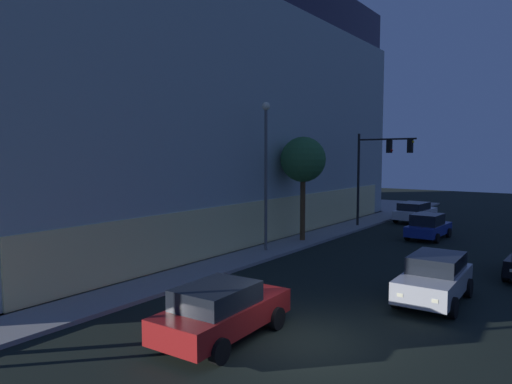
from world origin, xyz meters
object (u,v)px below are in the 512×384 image
(car_silver, at_px, (435,278))
(traffic_light_far_corner, at_px, (378,161))
(modern_building, at_px, (116,111))
(sidewalk_tree, at_px, (303,160))
(car_red, at_px, (222,310))
(car_white, at_px, (415,212))
(street_lamp_sidewalk, at_px, (266,158))
(car_blue, at_px, (428,226))

(car_silver, bearing_deg, traffic_light_far_corner, 28.19)
(modern_building, bearing_deg, car_silver, -103.04)
(sidewalk_tree, height_order, car_red, sidewalk_tree)
(modern_building, relative_size, car_white, 7.50)
(street_lamp_sidewalk, relative_size, car_white, 1.66)
(car_red, bearing_deg, traffic_light_far_corner, 9.71)
(modern_building, bearing_deg, street_lamp_sidewalk, -99.36)
(car_red, distance_m, car_white, 26.70)
(street_lamp_sidewalk, bearing_deg, car_silver, -108.88)
(modern_building, height_order, sidewalk_tree, modern_building)
(modern_building, height_order, street_lamp_sidewalk, modern_building)
(traffic_light_far_corner, relative_size, sidewalk_tree, 1.07)
(car_silver, distance_m, car_white, 20.59)
(car_blue, bearing_deg, car_red, 179.06)
(street_lamp_sidewalk, relative_size, car_red, 1.72)
(traffic_light_far_corner, relative_size, car_red, 1.44)
(car_silver, height_order, car_white, car_silver)
(sidewalk_tree, height_order, car_white, sidewalk_tree)
(car_white, bearing_deg, car_silver, -161.25)
(modern_building, relative_size, car_silver, 8.09)
(modern_building, height_order, traffic_light_far_corner, modern_building)
(traffic_light_far_corner, xyz_separation_m, car_white, (5.12, -1.08, -4.00))
(car_red, relative_size, car_white, 0.97)
(modern_building, distance_m, traffic_light_far_corner, 20.26)
(car_red, bearing_deg, sidewalk_tree, 21.39)
(street_lamp_sidewalk, bearing_deg, sidewalk_tree, -1.86)
(car_white, bearing_deg, sidewalk_tree, 166.67)
(modern_building, distance_m, car_red, 26.50)
(traffic_light_far_corner, xyz_separation_m, car_red, (-21.45, -3.67, -3.99))
(car_white, bearing_deg, car_red, -174.44)
(modern_building, distance_m, car_white, 24.70)
(car_silver, height_order, car_blue, car_silver)
(car_white, bearing_deg, modern_building, 125.31)
(traffic_light_far_corner, distance_m, car_red, 22.13)
(street_lamp_sidewalk, bearing_deg, car_white, -10.74)
(car_blue, bearing_deg, traffic_light_far_corner, 66.43)
(traffic_light_far_corner, xyz_separation_m, car_silver, (-14.37, -7.70, -3.96))
(sidewalk_tree, bearing_deg, car_silver, -126.40)
(traffic_light_far_corner, distance_m, sidewalk_tree, 7.55)
(car_silver, bearing_deg, street_lamp_sidewalk, 71.12)
(modern_building, xyz_separation_m, car_white, (13.54, -19.11, -7.85))
(car_white, bearing_deg, car_blue, -157.03)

